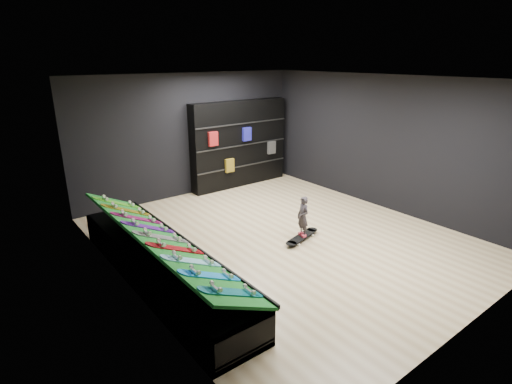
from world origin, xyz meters
TOP-DOWN VIEW (x-y plane):
  - floor at (0.00, 0.00)m, footprint 6.00×7.00m
  - ceiling at (0.00, 0.00)m, footprint 6.00×7.00m
  - wall_back at (0.00, 3.50)m, footprint 6.00×0.02m
  - wall_front at (0.00, -3.50)m, footprint 6.00×0.02m
  - wall_left at (-3.00, 0.00)m, footprint 0.02×7.00m
  - wall_right at (3.00, 0.00)m, footprint 0.02×7.00m
  - display_rack at (-2.55, 0.00)m, footprint 0.90×4.50m
  - turf_ramp at (-2.50, 0.00)m, footprint 0.92×4.50m
  - back_shelving at (1.35, 3.32)m, footprint 2.84×0.33m
  - floor_skateboard at (0.24, -0.30)m, footprint 1.00×0.46m
  - child at (0.24, -0.30)m, footprint 0.16×0.20m
  - display_board_0 at (-2.49, -1.90)m, footprint 0.93×0.22m
  - display_board_1 at (-2.49, -1.42)m, footprint 0.93×0.22m
  - display_board_2 at (-2.49, -0.95)m, footprint 0.93×0.22m
  - display_board_3 at (-2.49, -0.48)m, footprint 0.93×0.22m
  - display_board_4 at (-2.49, 0.00)m, footprint 0.93×0.22m
  - display_board_5 at (-2.49, 0.48)m, footprint 0.93×0.22m
  - display_board_6 at (-2.49, 0.95)m, footprint 0.93×0.22m
  - display_board_7 at (-2.49, 1.42)m, footprint 0.93×0.22m
  - display_board_8 at (-2.49, 1.90)m, footprint 0.93×0.22m

SIDE VIEW (x-z plane):
  - floor at x=0.00m, z-range -0.01..0.01m
  - floor_skateboard at x=0.24m, z-range 0.00..0.09m
  - display_rack at x=-2.55m, z-range 0.00..0.50m
  - child at x=0.24m, z-range 0.09..0.57m
  - turf_ramp at x=-2.50m, z-range 0.48..0.94m
  - display_board_0 at x=-2.49m, z-range 0.49..0.99m
  - display_board_1 at x=-2.49m, z-range 0.49..0.99m
  - display_board_2 at x=-2.49m, z-range 0.49..0.99m
  - display_board_3 at x=-2.49m, z-range 0.49..0.99m
  - display_board_4 at x=-2.49m, z-range 0.49..0.99m
  - display_board_5 at x=-2.49m, z-range 0.49..0.99m
  - display_board_6 at x=-2.49m, z-range 0.49..0.99m
  - display_board_7 at x=-2.49m, z-range 0.49..0.99m
  - display_board_8 at x=-2.49m, z-range 0.49..0.99m
  - back_shelving at x=1.35m, z-range 0.00..2.27m
  - wall_back at x=0.00m, z-range 0.00..3.00m
  - wall_front at x=0.00m, z-range 0.00..3.00m
  - wall_left at x=-3.00m, z-range 0.00..3.00m
  - wall_right at x=3.00m, z-range 0.00..3.00m
  - ceiling at x=0.00m, z-range 3.00..3.00m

